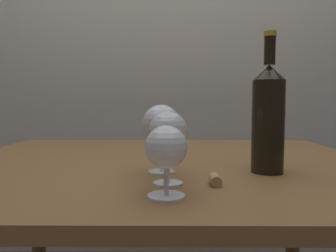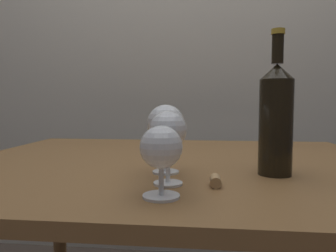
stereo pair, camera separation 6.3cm
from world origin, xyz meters
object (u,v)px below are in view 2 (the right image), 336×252
wine_glass_port (164,125)px  cork (215,181)px  wine_glass_cabernet (161,150)px  wine_bottle (276,117)px  wine_glass_merlot (168,132)px

wine_glass_port → cork: (0.12, -0.11, -0.10)m
wine_glass_cabernet → wine_glass_port: size_ratio=0.79×
wine_glass_cabernet → wine_bottle: 0.31m
wine_glass_cabernet → wine_glass_port: (-0.02, 0.19, 0.03)m
wine_glass_cabernet → wine_bottle: size_ratio=0.38×
wine_glass_cabernet → cork: 0.15m
wine_glass_merlot → cork: (0.09, -0.00, -0.10)m
wine_glass_merlot → wine_bottle: wine_bottle is taller
wine_glass_port → cork: 0.19m
wine_glass_cabernet → cork: (0.10, 0.09, -0.07)m
wine_glass_cabernet → wine_glass_port: wine_glass_port is taller
cork → wine_glass_cabernet: bearing=-138.6°
wine_glass_cabernet → cork: wine_glass_cabernet is taller
wine_glass_cabernet → wine_glass_merlot: (0.00, 0.09, 0.02)m
wine_glass_port → cork: size_ratio=3.83×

